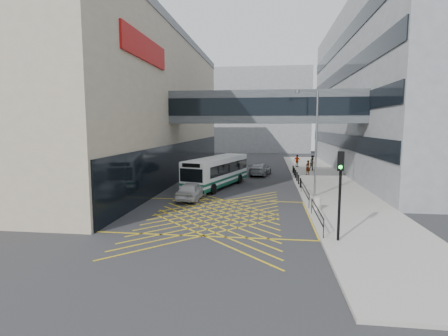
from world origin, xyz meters
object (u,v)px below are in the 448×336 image
at_px(bus, 218,171).
at_px(car_silver, 260,169).
at_px(pedestrian_b, 313,163).
at_px(car_dark, 240,168).
at_px(traffic_light, 340,183).
at_px(car_white, 191,190).
at_px(street_lamp, 314,137).
at_px(litter_bin, 317,203).
at_px(pedestrian_c, 297,161).
at_px(pedestrian_a, 308,168).

relative_size(bus, car_silver, 2.13).
height_order(car_silver, pedestrian_b, pedestrian_b).
bearing_deg(car_dark, traffic_light, 100.66).
height_order(car_white, traffic_light, traffic_light).
relative_size(street_lamp, litter_bin, 9.88).
bearing_deg(pedestrian_c, car_white, 103.00).
bearing_deg(bus, car_white, -85.34).
height_order(bus, pedestrian_a, bus).
relative_size(car_white, street_lamp, 0.54).
relative_size(car_silver, traffic_light, 1.10).
relative_size(traffic_light, pedestrian_a, 2.67).
relative_size(car_white, car_dark, 1.08).
distance_m(pedestrian_b, pedestrian_c, 4.04).
bearing_deg(pedestrian_b, street_lamp, -121.11).
distance_m(traffic_light, litter_bin, 7.01).
distance_m(pedestrian_a, pedestrian_c, 7.67).
bearing_deg(street_lamp, car_white, 173.90).
xyz_separation_m(car_white, pedestrian_a, (10.47, 14.35, 0.27)).
xyz_separation_m(car_white, car_dark, (2.53, 15.30, -0.07)).
xyz_separation_m(car_silver, pedestrian_c, (4.87, 7.64, 0.24)).
distance_m(street_lamp, pedestrian_c, 20.61).
relative_size(bus, litter_bin, 12.18).
distance_m(bus, street_lamp, 9.86).
xyz_separation_m(bus, traffic_light, (8.22, -15.19, 1.52)).
bearing_deg(street_lamp, car_silver, 93.13).
bearing_deg(car_silver, pedestrian_c, -112.11).
bearing_deg(pedestrian_c, car_dark, 79.51).
xyz_separation_m(street_lamp, pedestrian_a, (0.95, 12.58, -3.94)).
relative_size(car_dark, litter_bin, 4.91).
xyz_separation_m(car_dark, pedestrian_a, (7.94, -0.96, 0.34)).
bearing_deg(traffic_light, pedestrian_a, 101.82).
bearing_deg(street_lamp, traffic_light, -107.08).
bearing_deg(car_dark, car_white, 75.61).
bearing_deg(street_lamp, bus, 137.18).
xyz_separation_m(car_white, street_lamp, (9.53, 1.77, 4.22)).
xyz_separation_m(bus, car_dark, (1.31, 9.45, -0.86)).
bearing_deg(pedestrian_c, pedestrian_a, 131.64).
bearing_deg(car_white, pedestrian_b, -118.58).
height_order(car_dark, traffic_light, traffic_light).
bearing_deg(bus, pedestrian_c, 78.24).
bearing_deg(bus, pedestrian_b, 66.87).
distance_m(car_silver, pedestrian_a, 5.47).
bearing_deg(car_silver, pedestrian_b, -138.32).
relative_size(car_silver, pedestrian_b, 2.54).
height_order(pedestrian_b, pedestrian_c, pedestrian_b).
bearing_deg(pedestrian_c, car_silver, 94.65).
xyz_separation_m(car_silver, pedestrian_a, (5.47, -0.01, 0.23)).
height_order(pedestrian_a, pedestrian_c, same).
bearing_deg(car_dark, car_silver, 153.98).
bearing_deg(car_silver, street_lamp, 120.18).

